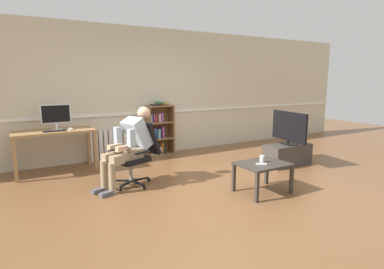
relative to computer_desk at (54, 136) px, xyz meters
The scene contains 15 objects.
ground_plane 2.92m from the computer_desk, 48.99° to the right, with size 18.00×18.00×0.00m, color brown.
back_wall 2.06m from the computer_desk, 14.96° to the left, with size 12.00×0.13×2.70m.
computer_desk is the anchor object (origin of this frame).
imac_monitor 0.37m from the computer_desk, 51.84° to the left, with size 0.49×0.14×0.44m.
keyboard 0.18m from the computer_desk, 91.23° to the right, with size 0.36×0.12×0.02m, color black.
computer_mouse 0.31m from the computer_desk, 25.00° to the right, with size 0.06×0.10×0.03m, color white.
bookshelf 2.13m from the computer_desk, ahead, with size 0.59×0.29×1.16m.
radiator 1.20m from the computer_desk, 19.74° to the left, with size 0.88×0.08×0.63m.
office_chair 1.65m from the computer_desk, 50.14° to the right, with size 0.81×0.68×0.98m.
person_seated 1.59m from the computer_desk, 55.97° to the right, with size 1.02×0.63×1.21m.
tv_stand 4.29m from the computer_desk, 23.69° to the right, with size 0.92×0.41×0.40m.
tv_screen 4.27m from the computer_desk, 23.68° to the right, with size 0.25×0.95×0.62m.
coffee_table 3.57m from the computer_desk, 46.52° to the right, with size 0.71×0.56×0.44m.
drinking_glass 3.55m from the computer_desk, 45.94° to the right, with size 0.07×0.07×0.10m, color silver.
spare_remote 3.55m from the computer_desk, 48.04° to the right, with size 0.04×0.15×0.02m, color white.
Camera 1 is at (-2.48, -3.65, 1.62)m, focal length 29.09 mm.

